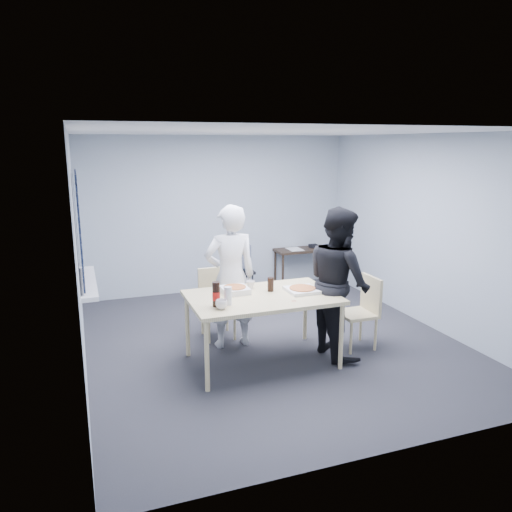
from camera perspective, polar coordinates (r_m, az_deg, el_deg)
name	(u,v)px	position (r m, az deg, el deg)	size (l,w,h in m)	color
room	(81,236)	(6.03, -19.38, 2.18)	(5.00, 5.00, 5.00)	#2E2D32
dining_table	(262,300)	(5.63, 0.70, -5.10)	(1.65, 1.05, 0.80)	beige
chair_far	(216,297)	(6.53, -4.58, -4.74)	(0.42, 0.42, 0.89)	beige
chair_right	(363,307)	(6.28, 12.16, -5.70)	(0.42, 0.42, 0.89)	beige
person_white	(230,277)	(6.08, -2.94, -2.38)	(0.65, 0.42, 1.77)	silver
person_black	(339,282)	(5.92, 9.42, -2.95)	(0.86, 0.47, 1.77)	black
side_table	(302,253)	(8.86, 5.33, 0.34)	(0.97, 0.43, 0.65)	#2F2317
stool	(241,277)	(7.91, -1.73, -2.41)	(0.37, 0.37, 0.51)	black
backpack	(241,258)	(7.82, -1.71, -0.25)	(0.29, 0.21, 0.41)	#555963
pizza_box_a	(235,290)	(5.71, -2.43, -3.87)	(0.30, 0.30, 0.07)	white
pizza_box_b	(302,290)	(5.78, 5.31, -3.85)	(0.35, 0.35, 0.05)	white
mug_a	(222,304)	(5.17, -3.96, -5.54)	(0.12, 0.12, 0.10)	white
mug_b	(251,285)	(5.86, -0.63, -3.30)	(0.10, 0.10, 0.09)	white
cola_glass	(271,284)	(5.75, 1.68, -3.27)	(0.07, 0.07, 0.16)	black
soda_bottle	(216,295)	(5.23, -4.57, -4.43)	(0.08, 0.08, 0.26)	black
plastic_cups	(228,296)	(5.28, -3.22, -4.57)	(0.08, 0.08, 0.20)	silver
rubber_band	(294,301)	(5.44, 4.36, -5.15)	(0.05, 0.05, 0.00)	red
papers	(295,249)	(8.78, 4.45, 0.79)	(0.24, 0.32, 0.01)	white
black_box	(313,246)	(8.96, 6.54, 1.16)	(0.14, 0.10, 0.06)	black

